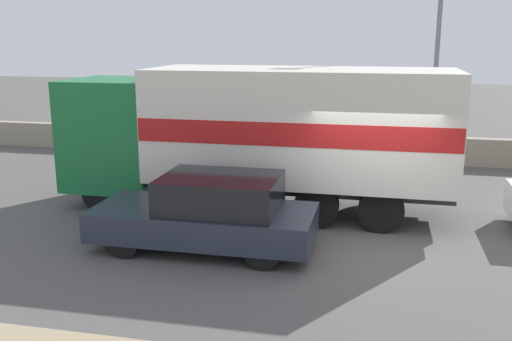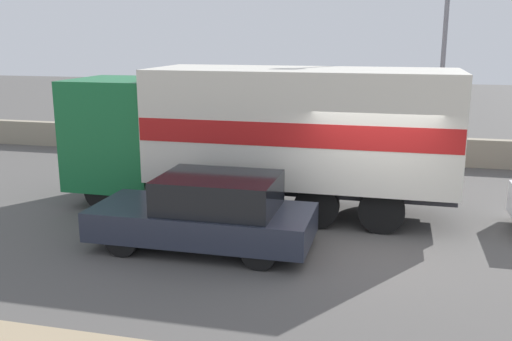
# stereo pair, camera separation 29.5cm
# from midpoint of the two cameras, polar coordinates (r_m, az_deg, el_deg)

# --- Properties ---
(ground_plane) EXTENTS (80.00, 80.00, 0.00)m
(ground_plane) POSITION_cam_midpoint_polar(r_m,az_deg,el_deg) (11.24, 11.98, -7.54)
(ground_plane) COLOR #514F4C
(stone_wall_backdrop) EXTENTS (60.00, 0.35, 0.87)m
(stone_wall_backdrop) POSITION_cam_midpoint_polar(r_m,az_deg,el_deg) (18.64, 12.96, 2.13)
(stone_wall_backdrop) COLOR gray
(stone_wall_backdrop) RESTS_ON ground_plane
(street_lamp) EXTENTS (0.56, 0.28, 7.66)m
(street_lamp) POSITION_cam_midpoint_polar(r_m,az_deg,el_deg) (18.05, 18.93, 14.06)
(street_lamp) COLOR slate
(street_lamp) RESTS_ON ground_plane
(box_truck) EXTENTS (8.77, 2.50, 3.25)m
(box_truck) POSITION_cam_midpoint_polar(r_m,az_deg,el_deg) (12.86, 1.55, 4.08)
(box_truck) COLOR #196B38
(box_truck) RESTS_ON ground_plane
(car_hatchback) EXTENTS (4.17, 1.77, 1.43)m
(car_hatchback) POSITION_cam_midpoint_polar(r_m,az_deg,el_deg) (10.78, -4.05, -4.22)
(car_hatchback) COLOR #282D3D
(car_hatchback) RESTS_ON ground_plane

